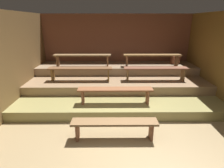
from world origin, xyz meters
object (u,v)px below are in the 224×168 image
(bench_middle_left, at_px, (80,70))
(wooden_crate_upper, at_px, (175,60))
(bench_floor_center, at_px, (114,124))
(bench_upper_right, at_px, (152,57))
(bench_upper_left, at_px, (82,57))
(bench_lower_center, at_px, (115,91))
(bench_middle_right, at_px, (156,70))

(bench_middle_left, xyz_separation_m, wooden_crate_upper, (3.50, 1.27, 0.07))
(bench_floor_center, distance_m, bench_middle_left, 2.63)
(bench_upper_right, relative_size, wooden_crate_upper, 7.03)
(bench_upper_left, bearing_deg, bench_upper_right, 0.00)
(bench_floor_center, bearing_deg, bench_lower_center, 87.77)
(bench_lower_center, xyz_separation_m, wooden_crate_upper, (2.39, 2.43, 0.35))
(bench_upper_right, bearing_deg, bench_floor_center, -114.26)
(bench_floor_center, distance_m, wooden_crate_upper, 4.40)
(bench_middle_right, bearing_deg, bench_lower_center, -139.01)
(bench_upper_left, bearing_deg, bench_middle_right, -18.09)
(wooden_crate_upper, bearing_deg, bench_floor_center, -123.99)
(bench_middle_left, height_order, bench_middle_right, same)
(bench_upper_left, bearing_deg, bench_lower_center, -59.95)
(bench_floor_center, relative_size, bench_middle_right, 0.88)
(bench_middle_left, bearing_deg, bench_middle_right, 0.00)
(wooden_crate_upper, bearing_deg, bench_middle_left, -160.05)
(bench_middle_left, distance_m, wooden_crate_upper, 3.72)
(bench_lower_center, bearing_deg, bench_middle_left, 133.52)
(bench_middle_left, relative_size, wooden_crate_upper, 7.03)
(bench_floor_center, bearing_deg, bench_middle_left, 114.31)
(bench_floor_center, height_order, bench_upper_right, bench_upper_right)
(bench_middle_left, bearing_deg, bench_upper_right, 18.09)
(bench_lower_center, relative_size, bench_middle_left, 0.97)
(bench_floor_center, bearing_deg, wooden_crate_upper, 56.01)
(bench_lower_center, distance_m, wooden_crate_upper, 3.43)
(bench_middle_right, relative_size, bench_upper_left, 1.00)
(bench_middle_left, distance_m, bench_middle_right, 2.45)
(bench_middle_right, height_order, bench_upper_right, bench_upper_right)
(bench_middle_left, xyz_separation_m, bench_upper_left, (-0.04, 0.81, 0.28))
(bench_middle_right, bearing_deg, wooden_crate_upper, 50.36)
(bench_lower_center, distance_m, bench_middle_right, 1.80)
(bench_lower_center, height_order, wooden_crate_upper, wooden_crate_upper)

